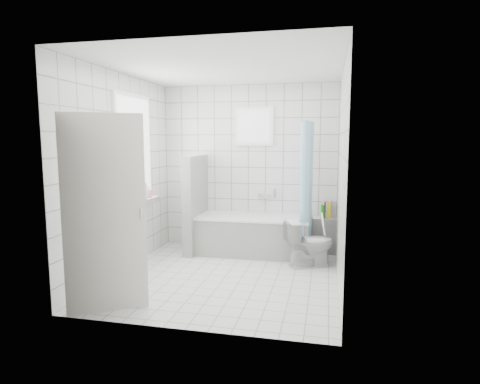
# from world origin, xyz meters

# --- Properties ---
(ground) EXTENTS (3.00, 3.00, 0.00)m
(ground) POSITION_xyz_m (0.00, 0.00, 0.00)
(ground) COLOR white
(ground) RESTS_ON ground
(ceiling) EXTENTS (3.00, 3.00, 0.00)m
(ceiling) POSITION_xyz_m (0.00, 0.00, 2.60)
(ceiling) COLOR white
(ceiling) RESTS_ON ground
(wall_back) EXTENTS (2.80, 0.02, 2.60)m
(wall_back) POSITION_xyz_m (0.00, 1.50, 1.30)
(wall_back) COLOR white
(wall_back) RESTS_ON ground
(wall_front) EXTENTS (2.80, 0.02, 2.60)m
(wall_front) POSITION_xyz_m (0.00, -1.50, 1.30)
(wall_front) COLOR white
(wall_front) RESTS_ON ground
(wall_left) EXTENTS (0.02, 3.00, 2.60)m
(wall_left) POSITION_xyz_m (-1.40, 0.00, 1.30)
(wall_left) COLOR white
(wall_left) RESTS_ON ground
(wall_right) EXTENTS (0.02, 3.00, 2.60)m
(wall_right) POSITION_xyz_m (1.40, 0.00, 1.30)
(wall_right) COLOR white
(wall_right) RESTS_ON ground
(window_left) EXTENTS (0.01, 0.90, 1.40)m
(window_left) POSITION_xyz_m (-1.35, 0.30, 1.60)
(window_left) COLOR white
(window_left) RESTS_ON wall_left
(window_back) EXTENTS (0.50, 0.01, 0.50)m
(window_back) POSITION_xyz_m (0.10, 1.46, 1.95)
(window_back) COLOR white
(window_back) RESTS_ON wall_back
(window_sill) EXTENTS (0.18, 1.02, 0.08)m
(window_sill) POSITION_xyz_m (-1.31, 0.30, 0.86)
(window_sill) COLOR white
(window_sill) RESTS_ON wall_left
(door) EXTENTS (0.70, 0.45, 2.00)m
(door) POSITION_xyz_m (-0.91, -1.27, 1.00)
(door) COLOR silver
(door) RESTS_ON ground
(bathtub) EXTENTS (1.70, 0.77, 0.58)m
(bathtub) POSITION_xyz_m (0.16, 1.12, 0.29)
(bathtub) COLOR white
(bathtub) RESTS_ON ground
(partition_wall) EXTENTS (0.15, 0.85, 1.50)m
(partition_wall) POSITION_xyz_m (-0.76, 1.07, 0.75)
(partition_wall) COLOR white
(partition_wall) RESTS_ON ground
(tiled_ledge) EXTENTS (0.40, 0.24, 0.55)m
(tiled_ledge) POSITION_xyz_m (1.24, 1.38, 0.28)
(tiled_ledge) COLOR white
(tiled_ledge) RESTS_ON ground
(toilet) EXTENTS (0.75, 0.60, 0.67)m
(toilet) POSITION_xyz_m (1.03, 0.65, 0.33)
(toilet) COLOR white
(toilet) RESTS_ON ground
(curtain_rod) EXTENTS (0.02, 0.80, 0.02)m
(curtain_rod) POSITION_xyz_m (0.95, 1.10, 2.00)
(curtain_rod) COLOR silver
(curtain_rod) RESTS_ON wall_back
(shower_curtain) EXTENTS (0.14, 0.48, 1.78)m
(shower_curtain) POSITION_xyz_m (0.95, 0.97, 1.10)
(shower_curtain) COLOR #459DCA
(shower_curtain) RESTS_ON curtain_rod
(tub_faucet) EXTENTS (0.18, 0.06, 0.06)m
(tub_faucet) POSITION_xyz_m (0.26, 1.46, 0.85)
(tub_faucet) COLOR silver
(tub_faucet) RESTS_ON wall_back
(sill_bottles) EXTENTS (0.18, 0.79, 0.33)m
(sill_bottles) POSITION_xyz_m (-1.30, 0.21, 1.04)
(sill_bottles) COLOR #EE5C80
(sill_bottles) RESTS_ON window_sill
(ledge_bottles) EXTENTS (0.16, 0.17, 0.25)m
(ledge_bottles) POSITION_xyz_m (1.25, 1.35, 0.67)
(ledge_bottles) COLOR yellow
(ledge_bottles) RESTS_ON tiled_ledge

